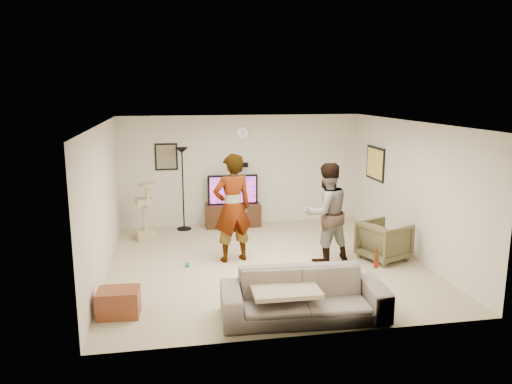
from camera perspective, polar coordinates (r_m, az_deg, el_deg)
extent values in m
cube|color=#BAAC8C|center=(8.99, 1.07, -8.19)|extent=(5.50, 5.50, 0.02)
cube|color=white|center=(8.47, 1.13, 8.05)|extent=(5.50, 5.50, 0.02)
cube|color=beige|center=(11.31, -1.63, 2.55)|extent=(5.50, 0.04, 2.50)
cube|color=beige|center=(6.06, 6.21, -5.65)|extent=(5.50, 0.04, 2.50)
cube|color=beige|center=(8.55, -17.28, -0.98)|extent=(0.04, 5.50, 2.50)
cube|color=beige|center=(9.56, 17.48, 0.31)|extent=(0.04, 5.50, 2.50)
cylinder|color=white|center=(11.18, -1.63, 6.83)|extent=(0.26, 0.04, 0.26)
cube|color=black|center=(11.23, -1.58, 3.15)|extent=(0.25, 0.10, 0.10)
cube|color=#6A6350|center=(11.12, -10.34, 4.02)|extent=(0.42, 0.03, 0.52)
cube|color=#EAD256|center=(10.93, 13.62, 3.23)|extent=(0.03, 0.78, 0.62)
cube|color=black|center=(11.24, -2.68, -2.69)|extent=(1.24, 0.45, 0.52)
cube|color=silver|center=(10.93, -2.12, -4.32)|extent=(0.40, 0.30, 0.07)
cube|color=black|center=(11.11, -2.71, 0.28)|extent=(1.13, 0.08, 0.67)
cube|color=#D23150|center=(11.06, -2.68, 0.23)|extent=(1.04, 0.01, 0.59)
cylinder|color=black|center=(10.94, -8.44, 0.32)|extent=(0.32, 0.32, 1.83)
cube|color=tan|center=(10.44, -12.75, -2.18)|extent=(0.47, 0.47, 1.19)
imported|color=#A09FB3|center=(8.83, -2.75, -1.85)|extent=(0.81, 0.63, 1.96)
imported|color=#46569D|center=(8.90, 8.13, -2.39)|extent=(1.01, 0.86, 1.80)
imported|color=slate|center=(6.85, 5.52, -11.80)|extent=(2.28, 1.01, 0.65)
cube|color=#C4B18A|center=(6.74, 3.33, -11.10)|extent=(0.91, 0.71, 0.06)
cylinder|color=#552A08|center=(7.02, 13.76, -7.55)|extent=(0.06, 0.06, 0.25)
imported|color=brown|center=(9.33, 14.60, -5.48)|extent=(1.01, 1.00, 0.71)
cube|color=brown|center=(7.19, -15.59, -12.20)|extent=(0.58, 0.45, 0.37)
sphere|color=#038FAE|center=(8.84, -7.92, -8.31)|extent=(0.08, 0.08, 0.08)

